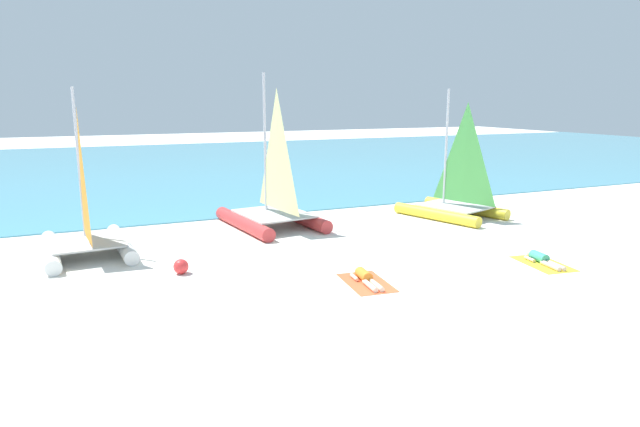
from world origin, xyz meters
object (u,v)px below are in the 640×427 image
sailboat_red (273,205)px  towel_left (367,283)px  towel_right (543,264)px  sailboat_white (86,231)px  sailboat_yellow (454,199)px  sunbather_left (366,278)px  sunbather_right (542,259)px  beach_ball (181,267)px

sailboat_red → towel_left: (0.21, -7.35, -0.87)m
sailboat_red → towel_right: size_ratio=3.11×
sailboat_white → sailboat_yellow: bearing=-3.8°
towel_left → sunbather_left: size_ratio=1.21×
towel_right → sunbather_left: bearing=173.7°
sailboat_white → sunbather_left: 9.10m
sunbather_left → sunbather_right: same height
sailboat_red → towel_right: bearing=-60.6°
sailboat_red → sailboat_white: sailboat_red is taller
sunbather_left → sailboat_red: bearing=97.5°
sunbather_left → sunbather_right: size_ratio=1.00×
towel_left → sailboat_red: bearing=91.6°
sailboat_white → sailboat_yellow: (14.33, 0.13, 0.01)m
sailboat_red → beach_ball: 6.28m
sunbather_left → sunbather_right: (5.77, -0.57, 0.00)m
sailboat_red → sunbather_right: sailboat_red is taller
towel_right → beach_ball: bearing=161.7°
towel_left → towel_right: same height
sailboat_red → sunbather_left: bearing=-95.9°
beach_ball → sailboat_white: bearing=127.8°
sailboat_white → beach_ball: 3.99m
sailboat_white → sunbather_right: sailboat_white is taller
sailboat_red → beach_ball: bearing=-141.0°
sunbather_right → sailboat_white: bearing=160.9°
sunbather_left → towel_right: (5.76, -0.64, -0.13)m
sailboat_white → sunbather_right: bearing=-31.2°
towel_right → sunbather_right: 0.14m
sailboat_white → sailboat_yellow: 14.33m
sailboat_red → sailboat_white: bearing=-175.6°
sunbather_left → beach_ball: bearing=154.4°
towel_right → sailboat_yellow: bearing=76.1°
sailboat_white → sunbather_left: (6.93, -5.87, -0.66)m
towel_left → sunbather_right: bearing=-5.0°
sailboat_red → sunbather_left: (0.21, -7.29, -0.75)m
sunbather_left → towel_left: bearing=-90.0°
sunbather_left → towel_right: bearing=-0.5°
sailboat_red → sailboat_yellow: 7.72m
sunbather_left → beach_ball: (-4.51, 2.75, 0.08)m
towel_right → beach_ball: 10.81m
sailboat_red → towel_right: 9.96m
towel_left → sunbather_right: (5.77, -0.51, 0.13)m
towel_right → sunbather_right: bearing=82.2°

